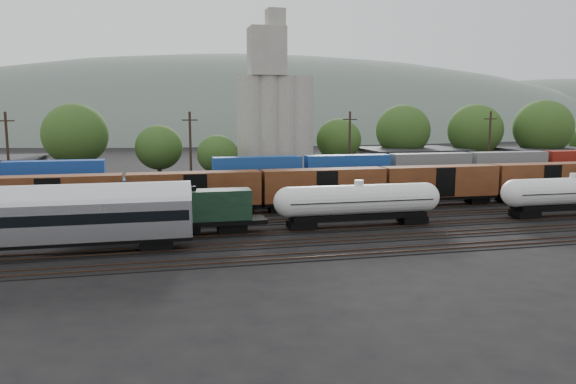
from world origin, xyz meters
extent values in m
plane|color=black|center=(0.00, 0.00, 0.00)|extent=(600.00, 600.00, 0.00)
cube|color=black|center=(0.00, -15.00, 0.04)|extent=(180.00, 3.20, 0.08)
cube|color=#382319|center=(0.00, -15.72, 0.12)|extent=(180.00, 0.08, 0.16)
cube|color=#382319|center=(0.00, -14.28, 0.12)|extent=(180.00, 0.08, 0.16)
cube|color=black|center=(0.00, -10.00, 0.04)|extent=(180.00, 3.20, 0.08)
cube|color=#382319|center=(0.00, -10.72, 0.12)|extent=(180.00, 0.08, 0.16)
cube|color=#382319|center=(0.00, -9.28, 0.12)|extent=(180.00, 0.08, 0.16)
cube|color=black|center=(0.00, -5.00, 0.04)|extent=(180.00, 3.20, 0.08)
cube|color=#382319|center=(0.00, -5.72, 0.12)|extent=(180.00, 0.08, 0.16)
cube|color=#382319|center=(0.00, -4.28, 0.12)|extent=(180.00, 0.08, 0.16)
cube|color=black|center=(0.00, 0.00, 0.04)|extent=(180.00, 3.20, 0.08)
cube|color=#382319|center=(0.00, -0.72, 0.12)|extent=(180.00, 0.08, 0.16)
cube|color=#382319|center=(0.00, 0.72, 0.12)|extent=(180.00, 0.08, 0.16)
cube|color=black|center=(0.00, 5.00, 0.04)|extent=(180.00, 3.20, 0.08)
cube|color=#382319|center=(0.00, 4.28, 0.12)|extent=(180.00, 0.08, 0.16)
cube|color=#382319|center=(0.00, 5.72, 0.12)|extent=(180.00, 0.08, 0.16)
cube|color=black|center=(0.00, 10.00, 0.04)|extent=(180.00, 3.20, 0.08)
cube|color=#382319|center=(0.00, 9.28, 0.12)|extent=(180.00, 0.08, 0.16)
cube|color=#382319|center=(0.00, 10.72, 0.12)|extent=(180.00, 0.08, 0.16)
cube|color=black|center=(0.00, 15.00, 0.04)|extent=(180.00, 3.20, 0.08)
cube|color=#382319|center=(0.00, 14.28, 0.12)|extent=(180.00, 0.08, 0.16)
cube|color=#382319|center=(0.00, 15.72, 0.12)|extent=(180.00, 0.08, 0.16)
cube|color=black|center=(-15.71, -5.00, 1.39)|extent=(18.33, 3.13, 0.43)
cube|color=black|center=(-15.71, -5.00, 0.90)|extent=(5.39, 2.37, 0.86)
cube|color=black|center=(-13.51, -5.00, 3.06)|extent=(11.00, 2.59, 2.91)
cube|color=black|center=(-21.21, -5.00, 3.38)|extent=(3.88, 3.13, 3.56)
cube|color=black|center=(-21.21, -5.00, 4.51)|extent=(3.99, 3.23, 0.97)
cube|color=black|center=(-23.77, -5.00, 2.57)|extent=(1.73, 2.59, 1.94)
cylinder|color=black|center=(-13.51, -5.00, 4.67)|extent=(0.54, 0.54, 0.54)
cube|color=black|center=(-21.58, -5.00, 0.69)|extent=(2.80, 2.16, 0.75)
cube|color=black|center=(-9.84, -5.00, 0.69)|extent=(2.80, 2.16, 0.75)
cylinder|color=silver|center=(3.41, -5.00, 3.02)|extent=(14.98, 3.08, 3.08)
sphere|color=silver|center=(-4.08, -5.00, 3.02)|extent=(3.08, 3.08, 3.08)
sphere|color=silver|center=(10.89, -5.00, 3.02)|extent=(3.08, 3.08, 3.08)
cylinder|color=silver|center=(3.41, -5.00, 4.77)|extent=(0.96, 0.96, 0.53)
cube|color=black|center=(3.41, -5.00, 3.02)|extent=(15.32, 3.23, 0.09)
cube|color=black|center=(3.41, -5.00, 1.32)|extent=(14.47, 2.34, 0.53)
cube|color=black|center=(-2.72, -5.00, 0.68)|extent=(2.77, 2.13, 0.74)
cube|color=black|center=(9.53, -5.00, 0.68)|extent=(2.77, 2.13, 0.74)
cylinder|color=silver|center=(29.43, -5.00, 3.03)|extent=(15.06, 3.10, 3.10)
sphere|color=silver|center=(21.90, -5.00, 3.03)|extent=(3.10, 3.10, 3.10)
cylinder|color=silver|center=(29.43, -5.00, 4.80)|extent=(0.96, 0.96, 0.53)
cube|color=black|center=(29.43, -5.00, 3.03)|extent=(15.40, 3.25, 0.09)
cube|color=black|center=(29.43, -5.00, 1.32)|extent=(14.55, 2.35, 0.53)
cube|color=black|center=(23.27, -5.00, 0.68)|extent=(2.78, 2.14, 0.75)
cube|color=silver|center=(-26.90, -10.00, 2.97)|extent=(25.58, 3.09, 3.20)
cylinder|color=silver|center=(-26.90, -10.00, 4.57)|extent=(25.58, 3.09, 3.09)
cube|color=black|center=(-26.90, -10.00, 3.35)|extent=(25.07, 3.15, 0.90)
cube|color=black|center=(-26.90, -10.00, 1.27)|extent=(25.58, 2.77, 0.43)
cube|color=black|center=(-17.18, -10.00, 0.68)|extent=(2.77, 2.13, 0.75)
cube|color=black|center=(-2.61, 10.00, 1.25)|extent=(17.13, 2.76, 0.38)
cube|color=black|center=(-2.61, 10.00, 0.82)|extent=(4.76, 2.09, 0.76)
cube|color=#C65811|center=(-0.56, 10.00, 2.72)|extent=(10.28, 2.28, 2.57)
cube|color=#C65811|center=(-7.75, 10.00, 3.01)|extent=(3.43, 2.76, 3.14)
cube|color=black|center=(-7.75, 10.00, 4.01)|extent=(3.52, 2.85, 0.86)
cube|color=#C65811|center=(-10.15, 10.00, 2.29)|extent=(1.52, 2.28, 1.71)
cylinder|color=black|center=(-0.56, 10.00, 4.15)|extent=(0.48, 0.48, 0.48)
cube|color=black|center=(-8.09, 10.00, 0.63)|extent=(2.47, 1.90, 0.67)
cube|color=black|center=(2.87, 10.00, 0.63)|extent=(2.47, 1.90, 0.67)
cube|color=black|center=(-28.12, 5.00, 1.20)|extent=(15.00, 2.60, 0.40)
cube|color=#522914|center=(-28.12, 5.00, 3.30)|extent=(15.00, 2.90, 3.80)
cube|color=black|center=(-12.72, 5.00, 1.20)|extent=(15.00, 2.60, 0.40)
cube|color=#522914|center=(-12.72, 5.00, 3.30)|extent=(15.00, 2.90, 3.80)
cube|color=black|center=(2.68, 5.00, 1.20)|extent=(15.00, 2.60, 0.40)
cube|color=#522914|center=(2.68, 5.00, 3.30)|extent=(15.00, 2.90, 3.80)
cube|color=black|center=(18.08, 5.00, 1.20)|extent=(15.00, 2.60, 0.40)
cube|color=#522914|center=(18.08, 5.00, 3.30)|extent=(15.00, 2.90, 3.80)
cube|color=black|center=(33.48, 5.00, 1.20)|extent=(15.00, 2.60, 0.40)
cube|color=#522914|center=(33.48, 5.00, 3.30)|extent=(15.00, 2.90, 3.80)
cube|color=black|center=(0.00, 15.00, 0.50)|extent=(160.00, 2.60, 0.60)
cube|color=orange|center=(-29.20, 15.00, 2.10)|extent=(12.00, 2.40, 2.60)
cube|color=navy|center=(-29.20, 15.00, 4.70)|extent=(12.00, 2.40, 2.60)
cube|color=#14478E|center=(-16.40, 15.00, 2.10)|extent=(12.00, 2.40, 2.60)
cube|color=maroon|center=(-3.60, 15.00, 2.10)|extent=(12.00, 2.40, 2.60)
cube|color=navy|center=(-3.60, 15.00, 4.70)|extent=(12.00, 2.40, 2.60)
cube|color=#C54514|center=(9.20, 15.00, 2.10)|extent=(12.00, 2.40, 2.60)
cube|color=navy|center=(9.20, 15.00, 4.70)|extent=(12.00, 2.40, 2.60)
cube|color=maroon|center=(22.00, 15.00, 2.10)|extent=(12.00, 2.40, 2.60)
cube|color=#5D6063|center=(22.00, 15.00, 4.70)|extent=(12.00, 2.40, 2.60)
cube|color=navy|center=(34.80, 15.00, 2.10)|extent=(12.00, 2.40, 2.60)
cube|color=slate|center=(34.80, 15.00, 4.70)|extent=(12.00, 2.40, 2.60)
cylinder|color=#9D9A90|center=(-1.00, 36.00, 9.00)|extent=(4.40, 4.40, 18.00)
cylinder|color=#9D9A90|center=(2.00, 36.00, 9.00)|extent=(4.40, 4.40, 18.00)
cylinder|color=#9D9A90|center=(5.00, 36.00, 9.00)|extent=(4.40, 4.40, 18.00)
cylinder|color=#9D9A90|center=(8.00, 36.00, 9.00)|extent=(4.40, 4.40, 18.00)
cube|color=#9D9A90|center=(2.00, 36.00, 22.00)|extent=(6.00, 5.00, 8.00)
cube|color=#9D9A90|center=(3.50, 36.00, 27.00)|extent=(3.00, 3.00, 4.00)
cube|color=#9E937F|center=(30.00, 38.00, 2.30)|extent=(18.00, 14.00, 4.60)
cube|color=#232326|center=(30.00, 38.00, 4.85)|extent=(18.36, 14.28, 0.50)
cube|color=#9E937F|center=(55.00, 33.00, 2.30)|extent=(16.00, 10.00, 4.60)
cube|color=#232326|center=(55.00, 33.00, 4.85)|extent=(16.32, 10.20, 0.50)
cylinder|color=black|center=(-29.27, 36.53, 1.92)|extent=(0.70, 0.70, 3.84)
ellipsoid|color=#33531F|center=(-29.27, 36.53, 8.36)|extent=(10.42, 10.42, 9.87)
cylinder|color=black|center=(-16.27, 34.99, 1.41)|extent=(0.70, 0.70, 2.83)
ellipsoid|color=#33531F|center=(-16.27, 34.99, 6.16)|extent=(7.68, 7.68, 7.28)
cylinder|color=black|center=(-7.27, 30.10, 1.20)|extent=(0.70, 0.70, 2.40)
ellipsoid|color=#33531F|center=(-7.27, 30.10, 5.24)|extent=(6.52, 6.52, 6.18)
cylinder|color=black|center=(5.80, 39.81, 1.74)|extent=(0.70, 0.70, 3.47)
ellipsoid|color=#33531F|center=(5.80, 39.81, 7.56)|extent=(9.42, 9.42, 8.92)
cylinder|color=black|center=(16.58, 40.73, 1.54)|extent=(0.70, 0.70, 3.09)
ellipsoid|color=#33531F|center=(16.58, 40.73, 6.72)|extent=(8.37, 8.37, 7.93)
cylinder|color=black|center=(29.64, 41.06, 1.91)|extent=(0.70, 0.70, 3.83)
ellipsoid|color=#33531F|center=(29.64, 41.06, 8.34)|extent=(10.40, 10.40, 9.85)
cylinder|color=black|center=(43.28, 38.02, 1.93)|extent=(0.70, 0.70, 3.86)
ellipsoid|color=#33531F|center=(43.28, 38.02, 8.42)|extent=(10.49, 10.49, 9.94)
cylinder|color=black|center=(55.64, 34.55, 2.05)|extent=(0.70, 0.70, 4.09)
ellipsoid|color=#33531F|center=(55.64, 34.55, 8.91)|extent=(11.10, 11.10, 10.52)
cylinder|color=black|center=(-36.00, 22.00, 6.00)|extent=(0.36, 0.36, 12.00)
cube|color=black|center=(-36.00, 22.00, 10.80)|extent=(2.20, 0.18, 0.18)
cylinder|color=black|center=(-12.00, 22.00, 6.00)|extent=(0.36, 0.36, 12.00)
cube|color=black|center=(-12.00, 22.00, 10.80)|extent=(2.20, 0.18, 0.18)
cylinder|color=black|center=(12.00, 22.00, 6.00)|extent=(0.36, 0.36, 12.00)
cube|color=black|center=(12.00, 22.00, 10.80)|extent=(2.20, 0.18, 0.18)
cylinder|color=black|center=(36.00, 22.00, 6.00)|extent=(0.36, 0.36, 12.00)
cube|color=black|center=(36.00, 22.00, 10.80)|extent=(2.20, 0.18, 0.18)
ellipsoid|color=#59665B|center=(40.00, 260.00, -22.75)|extent=(520.00, 286.00, 130.00)
camera|label=1|loc=(-17.12, -59.13, 12.17)|focal=35.00mm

